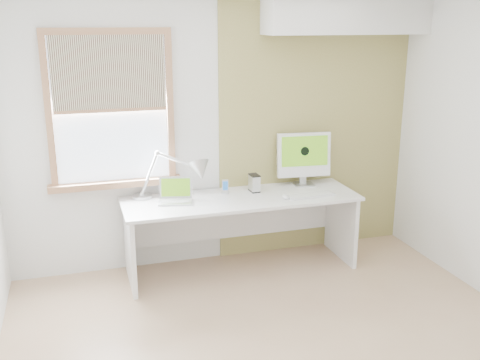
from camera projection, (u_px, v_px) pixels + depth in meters
name	position (u px, v px, depth m)	size (l,w,h in m)	color
room	(286.00, 179.00, 3.70)	(4.04, 3.54, 2.64)	tan
accent_wall	(315.00, 125.00, 5.58)	(2.00, 0.02, 2.60)	olive
soffit	(346.00, 11.00, 5.17)	(1.60, 0.40, 0.42)	white
window	(111.00, 111.00, 4.93)	(1.20, 0.14, 1.42)	#9D6B49
desk	(239.00, 215.00, 5.27)	(2.20, 0.70, 0.73)	white
desk_lamp	(189.00, 174.00, 5.08)	(0.76, 0.42, 0.45)	silver
laptop	(176.00, 196.00, 5.04)	(0.35, 0.30, 0.21)	silver
phone_dock	(225.00, 190.00, 5.26)	(0.08, 0.08, 0.14)	silver
external_drive	(254.00, 183.00, 5.32)	(0.09, 0.13, 0.17)	silver
imac	(304.00, 156.00, 5.48)	(0.54, 0.19, 0.53)	silver
keyboard	(311.00, 195.00, 5.18)	(0.47, 0.16, 0.02)	white
mouse	(286.00, 197.00, 5.13)	(0.06, 0.10, 0.03)	white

